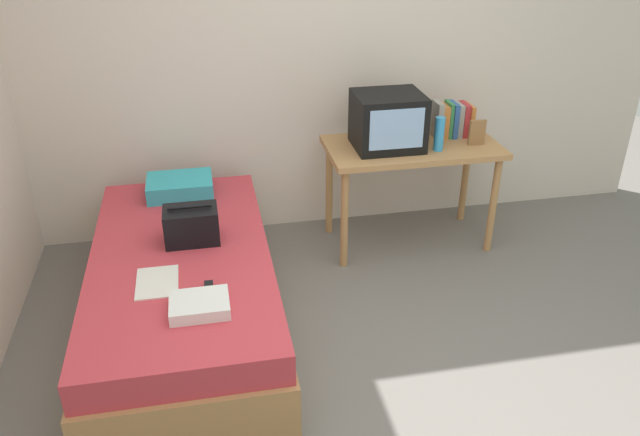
{
  "coord_description": "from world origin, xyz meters",
  "views": [
    {
      "loc": [
        -0.78,
        -2.25,
        2.29
      ],
      "look_at": [
        -0.13,
        0.98,
        0.54
      ],
      "focal_mm": 35.41,
      "sensor_mm": 36.0,
      "label": 1
    }
  ],
  "objects_px": {
    "water_bottle": "(439,134)",
    "handbag": "(191,225)",
    "desk": "(412,158)",
    "tv": "(388,121)",
    "bed": "(184,291)",
    "picture_frame": "(477,133)",
    "folded_towel": "(200,305)",
    "pillow": "(180,186)",
    "book_row": "(452,120)",
    "magazine": "(157,282)",
    "remote_dark": "(209,291)"
  },
  "relations": [
    {
      "from": "pillow",
      "to": "folded_towel",
      "type": "xyz_separation_m",
      "value": [
        0.08,
        -1.31,
        -0.02
      ]
    },
    {
      "from": "remote_dark",
      "to": "folded_towel",
      "type": "bearing_deg",
      "value": -109.08
    },
    {
      "from": "desk",
      "to": "water_bottle",
      "type": "bearing_deg",
      "value": -45.02
    },
    {
      "from": "bed",
      "to": "tv",
      "type": "height_order",
      "value": "tv"
    },
    {
      "from": "bed",
      "to": "remote_dark",
      "type": "distance_m",
      "value": 0.51
    },
    {
      "from": "picture_frame",
      "to": "magazine",
      "type": "distance_m",
      "value": 2.3
    },
    {
      "from": "book_row",
      "to": "magazine",
      "type": "distance_m",
      "value": 2.3
    },
    {
      "from": "picture_frame",
      "to": "pillow",
      "type": "distance_m",
      "value": 1.99
    },
    {
      "from": "handbag",
      "to": "magazine",
      "type": "height_order",
      "value": "handbag"
    },
    {
      "from": "magazine",
      "to": "desk",
      "type": "bearing_deg",
      "value": 30.64
    },
    {
      "from": "tv",
      "to": "water_bottle",
      "type": "height_order",
      "value": "tv"
    },
    {
      "from": "pillow",
      "to": "remote_dark",
      "type": "relative_size",
      "value": 2.67
    },
    {
      "from": "book_row",
      "to": "handbag",
      "type": "bearing_deg",
      "value": -158.75
    },
    {
      "from": "bed",
      "to": "book_row",
      "type": "height_order",
      "value": "book_row"
    },
    {
      "from": "remote_dark",
      "to": "desk",
      "type": "bearing_deg",
      "value": 38.5
    },
    {
      "from": "desk",
      "to": "picture_frame",
      "type": "distance_m",
      "value": 0.46
    },
    {
      "from": "tv",
      "to": "picture_frame",
      "type": "height_order",
      "value": "tv"
    },
    {
      "from": "water_bottle",
      "to": "magazine",
      "type": "distance_m",
      "value": 2.03
    },
    {
      "from": "desk",
      "to": "tv",
      "type": "xyz_separation_m",
      "value": [
        -0.18,
        -0.0,
        0.27
      ]
    },
    {
      "from": "tv",
      "to": "magazine",
      "type": "relative_size",
      "value": 1.52
    },
    {
      "from": "magazine",
      "to": "folded_towel",
      "type": "height_order",
      "value": "folded_towel"
    },
    {
      "from": "pillow",
      "to": "folded_towel",
      "type": "relative_size",
      "value": 1.49
    },
    {
      "from": "bed",
      "to": "folded_towel",
      "type": "height_order",
      "value": "folded_towel"
    },
    {
      "from": "desk",
      "to": "handbag",
      "type": "bearing_deg",
      "value": -158.29
    },
    {
      "from": "bed",
      "to": "tv",
      "type": "distance_m",
      "value": 1.69
    },
    {
      "from": "book_row",
      "to": "picture_frame",
      "type": "relative_size",
      "value": 1.52
    },
    {
      "from": "picture_frame",
      "to": "folded_towel",
      "type": "xyz_separation_m",
      "value": [
        -1.88,
        -1.19,
        -0.3
      ]
    },
    {
      "from": "bed",
      "to": "pillow",
      "type": "height_order",
      "value": "pillow"
    },
    {
      "from": "bed",
      "to": "folded_towel",
      "type": "bearing_deg",
      "value": -80.48
    },
    {
      "from": "water_bottle",
      "to": "handbag",
      "type": "xyz_separation_m",
      "value": [
        -1.62,
        -0.46,
        -0.25
      ]
    },
    {
      "from": "desk",
      "to": "remote_dark",
      "type": "bearing_deg",
      "value": -141.5
    },
    {
      "from": "folded_towel",
      "to": "water_bottle",
      "type": "bearing_deg",
      "value": 35.6
    },
    {
      "from": "bed",
      "to": "remote_dark",
      "type": "relative_size",
      "value": 12.82
    },
    {
      "from": "bed",
      "to": "magazine",
      "type": "relative_size",
      "value": 6.9
    },
    {
      "from": "handbag",
      "to": "magazine",
      "type": "xyz_separation_m",
      "value": [
        -0.19,
        -0.4,
        -0.1
      ]
    },
    {
      "from": "water_bottle",
      "to": "pillow",
      "type": "bearing_deg",
      "value": 174.27
    },
    {
      "from": "tv",
      "to": "picture_frame",
      "type": "relative_size",
      "value": 2.57
    },
    {
      "from": "book_row",
      "to": "remote_dark",
      "type": "height_order",
      "value": "book_row"
    },
    {
      "from": "tv",
      "to": "handbag",
      "type": "bearing_deg",
      "value": -155.71
    },
    {
      "from": "handbag",
      "to": "picture_frame",
      "type": "bearing_deg",
      "value": 14.96
    },
    {
      "from": "water_bottle",
      "to": "book_row",
      "type": "relative_size",
      "value": 0.87
    },
    {
      "from": "desk",
      "to": "picture_frame",
      "type": "bearing_deg",
      "value": -11.53
    },
    {
      "from": "picture_frame",
      "to": "folded_towel",
      "type": "distance_m",
      "value": 2.24
    },
    {
      "from": "picture_frame",
      "to": "magazine",
      "type": "xyz_separation_m",
      "value": [
        -2.09,
        -0.91,
        -0.32
      ]
    },
    {
      "from": "water_bottle",
      "to": "pillow",
      "type": "height_order",
      "value": "water_bottle"
    },
    {
      "from": "tv",
      "to": "folded_towel",
      "type": "height_order",
      "value": "tv"
    },
    {
      "from": "pillow",
      "to": "folded_towel",
      "type": "bearing_deg",
      "value": -86.31
    },
    {
      "from": "tv",
      "to": "picture_frame",
      "type": "xyz_separation_m",
      "value": [
        0.6,
        -0.08,
        -0.09
      ]
    },
    {
      "from": "water_bottle",
      "to": "picture_frame",
      "type": "xyz_separation_m",
      "value": [
        0.28,
        0.04,
        -0.03
      ]
    },
    {
      "from": "magazine",
      "to": "water_bottle",
      "type": "bearing_deg",
      "value": 25.59
    }
  ]
}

